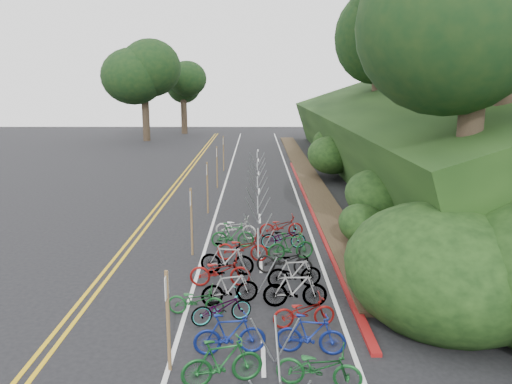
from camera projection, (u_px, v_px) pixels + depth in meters
ground at (147, 317)px, 13.37m from camera, size 120.00×120.00×0.00m
road_markings at (207, 218)px, 23.23m from camera, size 7.47×80.00×0.01m
red_curb at (311, 207)px, 25.08m from camera, size 0.25×28.00×0.10m
embankment at (415, 141)px, 31.42m from camera, size 14.30×48.14×9.11m
tree_cluster at (360, 13)px, 32.62m from camera, size 31.70×53.41×17.03m
bike_rack_front at (277, 359)px, 9.91m from camera, size 1.11×2.55×1.10m
bike_racks_rest at (257, 187)px, 25.89m from camera, size 1.14×23.00×1.17m
signpost_near at (168, 314)px, 10.65m from camera, size 0.08×0.40×2.31m
signposts_rest at (213, 173)px, 26.74m from camera, size 0.08×18.40×2.50m
bike_front at (196, 300)px, 13.45m from camera, size 0.72×1.62×0.82m
bike_valet at (261, 271)px, 15.32m from camera, size 3.24×12.12×1.08m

